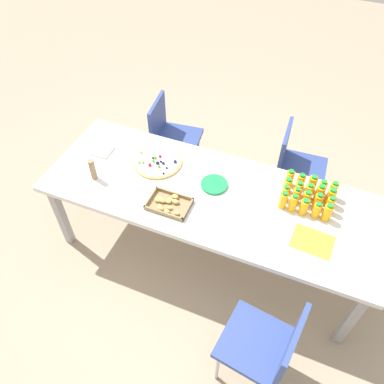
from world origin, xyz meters
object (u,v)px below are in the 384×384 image
(juice_bottle_4, at_px, (290,178))
(juice_bottle_15, at_px, (327,212))
(juice_bottle_14, at_px, (285,193))
(snack_tray, at_px, (168,204))
(juice_bottle_8, at_px, (298,189))
(plate_stack, at_px, (214,185))
(juice_bottle_18, at_px, (293,203))
(chair_far_left, at_px, (267,346))
(fruit_pizza, at_px, (158,162))
(chair_near_left, at_px, (295,163))
(paper_folder, at_px, (312,241))
(juice_bottle_17, at_px, (304,207))
(juice_bottle_0, at_px, (333,190))
(juice_bottle_1, at_px, (322,188))
(cardboard_tube, at_px, (93,170))
(juice_bottle_19, at_px, (283,200))
(juice_bottle_10, at_px, (330,205))
(juice_bottle_12, at_px, (306,199))
(juice_bottle_13, at_px, (296,196))
(juice_bottle_2, at_px, (312,184))
(juice_bottle_11, at_px, (318,201))
(chair_near_right, at_px, (170,134))
(napkin_stack, at_px, (102,150))
(juice_bottle_9, at_px, (287,186))
(juice_bottle_16, at_px, (317,210))
(juice_bottle_3, at_px, (301,182))
(party_table, at_px, (210,198))
(juice_bottle_7, at_px, (309,192))

(juice_bottle_4, bearing_deg, juice_bottle_15, 143.50)
(juice_bottle_14, height_order, snack_tray, juice_bottle_14)
(juice_bottle_8, bearing_deg, snack_tray, 28.12)
(plate_stack, bearing_deg, juice_bottle_18, 178.79)
(chair_far_left, height_order, plate_stack, chair_far_left)
(fruit_pizza, xyz_separation_m, snack_tray, (-0.25, 0.36, 0.00))
(chair_near_left, bearing_deg, paper_folder, 13.17)
(juice_bottle_17, xyz_separation_m, paper_folder, (-0.11, 0.22, -0.06))
(juice_bottle_0, distance_m, juice_bottle_17, 0.27)
(juice_bottle_1, distance_m, cardboard_tube, 1.65)
(juice_bottle_4, distance_m, juice_bottle_19, 0.23)
(juice_bottle_10, distance_m, paper_folder, 0.30)
(juice_bottle_12, xyz_separation_m, juice_bottle_14, (0.15, 0.01, 0.00))
(juice_bottle_13, distance_m, juice_bottle_19, 0.11)
(juice_bottle_2, relative_size, juice_bottle_11, 1.10)
(chair_near_right, xyz_separation_m, napkin_stack, (0.29, 0.65, 0.23))
(juice_bottle_0, distance_m, juice_bottle_2, 0.15)
(juice_bottle_9, bearing_deg, juice_bottle_1, -163.13)
(chair_near_right, relative_size, juice_bottle_9, 6.29)
(juice_bottle_0, bearing_deg, juice_bottle_12, 42.52)
(juice_bottle_1, bearing_deg, juice_bottle_16, 90.27)
(chair_near_left, bearing_deg, juice_bottle_8, 6.22)
(juice_bottle_12, height_order, juice_bottle_14, juice_bottle_14)
(juice_bottle_13, distance_m, juice_bottle_18, 0.08)
(juice_bottle_0, xyz_separation_m, juice_bottle_3, (0.23, -0.00, -0.01))
(juice_bottle_10, bearing_deg, juice_bottle_3, -32.99)
(juice_bottle_14, bearing_deg, juice_bottle_9, -88.60)
(juice_bottle_9, distance_m, juice_bottle_12, 0.17)
(chair_far_left, distance_m, juice_bottle_0, 1.15)
(juice_bottle_11, bearing_deg, chair_near_right, -23.04)
(paper_folder, bearing_deg, juice_bottle_11, -84.12)
(juice_bottle_17, bearing_deg, juice_bottle_8, -64.58)
(juice_bottle_8, height_order, juice_bottle_12, juice_bottle_12)
(snack_tray, xyz_separation_m, plate_stack, (-0.23, -0.30, -0.00))
(juice_bottle_14, xyz_separation_m, cardboard_tube, (1.35, 0.33, 0.02))
(juice_bottle_16, bearing_deg, juice_bottle_3, -55.39)
(juice_bottle_11, height_order, juice_bottle_18, juice_bottle_18)
(juice_bottle_10, relative_size, juice_bottle_15, 0.98)
(juice_bottle_13, relative_size, juice_bottle_19, 0.94)
(chair_near_right, relative_size, paper_folder, 3.19)
(party_table, distance_m, juice_bottle_9, 0.56)
(juice_bottle_16, height_order, juice_bottle_19, juice_bottle_19)
(juice_bottle_12, distance_m, juice_bottle_19, 0.17)
(juice_bottle_15, bearing_deg, juice_bottle_16, 1.99)
(chair_near_right, height_order, juice_bottle_14, juice_bottle_14)
(juice_bottle_4, distance_m, juice_bottle_16, 0.33)
(party_table, height_order, chair_near_left, chair_near_left)
(party_table, height_order, juice_bottle_10, juice_bottle_10)
(juice_bottle_7, relative_size, napkin_stack, 0.93)
(chair_near_right, relative_size, napkin_stack, 5.53)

